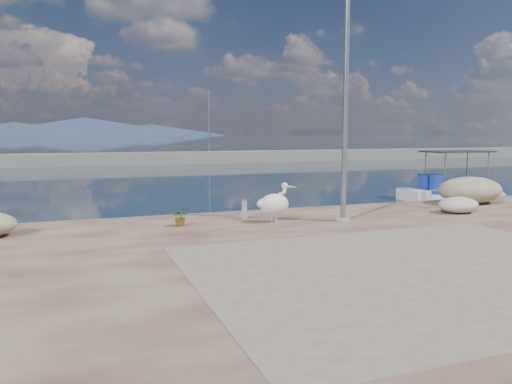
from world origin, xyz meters
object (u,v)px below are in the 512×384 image
Objects in this scene: pelican at (275,204)px; lamp_post at (345,111)px; boat_right at (454,194)px; bollard_near at (244,207)px.

pelican is 3.44m from lamp_post.
lamp_post is (2.01, -0.51, 2.74)m from pelican.
boat_right is at bearing 32.06° from lamp_post.
boat_right is 4.61× the size of pelican.
pelican is 1.85× the size of bollard_near.
boat_right is 13.08m from bollard_near.
pelican is at bearing 165.74° from lamp_post.
pelican is at bearing -52.97° from bollard_near.
lamp_post is 4.20m from bollard_near.
boat_right is 0.81× the size of lamp_post.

